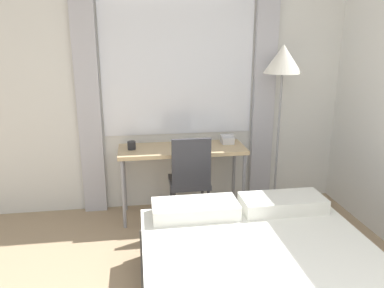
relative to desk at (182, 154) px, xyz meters
name	(u,v)px	position (x,y,z in m)	size (l,w,h in m)	color
wall_back_with_window	(180,88)	(0.02, 0.32, 0.65)	(4.66, 0.13, 2.70)	silver
desk	(182,154)	(0.00, 0.00, 0.00)	(1.33, 0.49, 0.77)	tan
desk_chair	(190,177)	(0.04, -0.26, -0.16)	(0.40, 0.40, 0.96)	#333338
standing_lamp	(282,70)	(1.04, -0.02, 0.86)	(0.39, 0.39, 1.82)	#4C4C51
telephone	(227,139)	(0.51, 0.10, 0.11)	(0.15, 0.16, 0.10)	silver
book	(193,145)	(0.11, 0.03, 0.08)	(0.34, 0.27, 0.02)	navy
mug	(132,145)	(-0.52, 0.01, 0.11)	(0.08, 0.08, 0.08)	#262628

